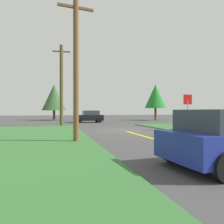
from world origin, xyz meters
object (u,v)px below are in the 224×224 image
at_px(car_approaching_junction, 89,117).
at_px(oak_tree_left, 54,97).
at_px(utility_pole_near, 76,66).
at_px(utility_pole_mid, 61,85).
at_px(pine_tree_center, 155,96).
at_px(stop_sign, 188,105).
at_px(car_on_crossroad, 201,117).

bearing_deg(car_approaching_junction, oak_tree_left, -61.52).
xyz_separation_m(utility_pole_near, utility_pole_mid, (-0.35, 11.96, 0.49)).
bearing_deg(pine_tree_center, oak_tree_left, 163.76).
relative_size(stop_sign, utility_pole_near, 0.39).
relative_size(utility_pole_near, pine_tree_center, 1.23).
relative_size(car_on_crossroad, oak_tree_left, 0.80).
height_order(utility_pole_mid, oak_tree_left, utility_pole_mid).
bearing_deg(utility_pole_mid, oak_tree_left, 93.15).
distance_m(car_on_crossroad, utility_pole_mid, 16.66).
bearing_deg(utility_pole_mid, pine_tree_center, 31.39).
height_order(utility_pole_near, pine_tree_center, utility_pole_near).
relative_size(car_on_crossroad, utility_pole_near, 0.66).
bearing_deg(utility_pole_near, oak_tree_left, 92.49).
bearing_deg(stop_sign, car_approaching_junction, -70.52).
xyz_separation_m(utility_pole_near, pine_tree_center, (15.23, 21.46, 0.20)).
relative_size(stop_sign, pine_tree_center, 0.48).
xyz_separation_m(car_approaching_junction, car_on_crossroad, (12.43, -6.91, 0.00)).
height_order(utility_pole_near, utility_pole_mid, utility_pole_mid).
xyz_separation_m(car_on_crossroad, utility_pole_mid, (-16.25, 1.08, 3.49)).
bearing_deg(car_on_crossroad, stop_sign, 146.31).
bearing_deg(stop_sign, utility_pole_near, 20.33).
distance_m(utility_pole_near, pine_tree_center, 26.32).
relative_size(car_on_crossroad, utility_pole_mid, 0.57).
xyz_separation_m(car_on_crossroad, utility_pole_near, (-15.90, -10.88, 3.00)).
xyz_separation_m(car_approaching_junction, oak_tree_left, (-4.61, 8.44, 3.05)).
bearing_deg(car_approaching_junction, car_on_crossroad, 150.76).
height_order(car_approaching_junction, car_on_crossroad, same).
distance_m(stop_sign, pine_tree_center, 18.55).
bearing_deg(utility_pole_near, stop_sign, 23.56).
bearing_deg(utility_pole_near, utility_pole_mid, 91.70).
height_order(stop_sign, car_approaching_junction, stop_sign).
relative_size(utility_pole_mid, oak_tree_left, 1.39).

